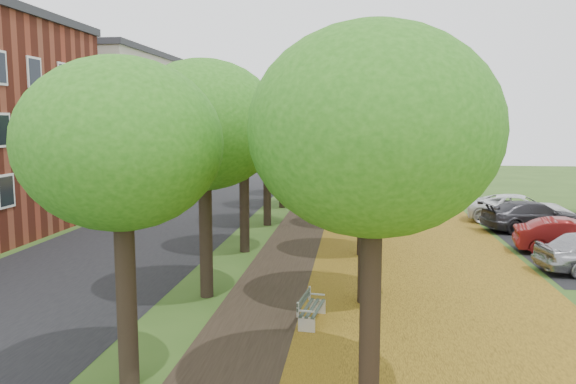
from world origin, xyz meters
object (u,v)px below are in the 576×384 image
(bench, at_px, (310,308))
(car_white, at_px, (520,209))
(car_red, at_px, (571,237))
(car_grey, at_px, (533,216))

(bench, relative_size, car_white, 0.31)
(bench, height_order, car_white, car_white)
(bench, distance_m, car_red, 13.32)
(car_white, bearing_deg, bench, 163.42)
(car_red, xyz_separation_m, car_white, (0.00, 7.15, 0.03))
(car_white, bearing_deg, car_grey, -165.12)
(bench, bearing_deg, car_red, -40.33)
(car_red, bearing_deg, car_grey, 8.84)
(bench, relative_size, car_red, 0.38)
(car_grey, xyz_separation_m, car_white, (0.00, 2.25, 0.01))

